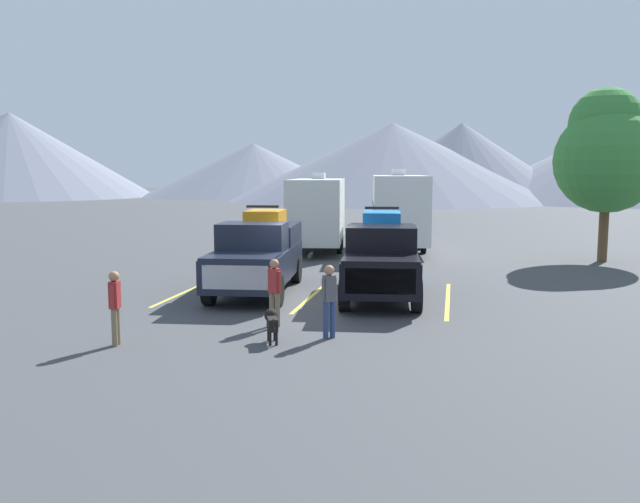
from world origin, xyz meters
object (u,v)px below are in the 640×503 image
at_px(pickup_truck_a, 258,253).
at_px(person_c, 274,288).
at_px(pickup_truck_b, 381,256).
at_px(dog, 272,321).
at_px(camper_trailer_b, 399,208).
at_px(person_b, 115,303).
at_px(person_a, 329,296).
at_px(camper_trailer_a, 317,210).

relative_size(pickup_truck_a, person_c, 3.65).
relative_size(pickup_truck_b, dog, 7.17).
height_order(person_c, dog, person_c).
xyz_separation_m(camper_trailer_b, person_b, (-4.50, -17.99, -1.08)).
height_order(pickup_truck_b, dog, pickup_truck_b).
distance_m(person_a, person_b, 4.61).
height_order(camper_trailer_a, person_a, camper_trailer_a).
xyz_separation_m(pickup_truck_b, person_b, (-4.93, -6.66, -0.28)).
relative_size(pickup_truck_b, person_a, 3.52).
xyz_separation_m(person_b, person_c, (2.86, 2.35, 0.01)).
bearing_deg(dog, pickup_truck_a, 109.82).
bearing_deg(person_a, camper_trailer_a, 102.88).
distance_m(pickup_truck_a, pickup_truck_b, 3.82).
relative_size(pickup_truck_b, person_c, 3.56).
xyz_separation_m(camper_trailer_b, person_a, (-0.15, -16.46, -1.06)).
bearing_deg(camper_trailer_a, person_c, -82.06).
distance_m(pickup_truck_a, person_b, 6.81).
bearing_deg(person_b, pickup_truck_a, 80.61).
xyz_separation_m(pickup_truck_a, person_c, (1.75, -4.36, -0.27)).
xyz_separation_m(person_c, dog, (0.32, -1.37, -0.48)).
distance_m(pickup_truck_a, person_a, 6.12).
bearing_deg(pickup_truck_b, person_c, -115.74).
bearing_deg(person_a, person_b, -160.62).
bearing_deg(dog, pickup_truck_b, 72.80).
xyz_separation_m(camper_trailer_a, camper_trailer_b, (3.68, 1.01, 0.08)).
xyz_separation_m(pickup_truck_a, person_b, (-1.11, -6.71, -0.28)).
xyz_separation_m(pickup_truck_b, person_c, (-2.08, -4.31, -0.27)).
height_order(pickup_truck_a, dog, pickup_truck_a).
bearing_deg(person_c, person_a, -28.82).
distance_m(pickup_truck_b, person_c, 4.79).
height_order(pickup_truck_a, person_b, pickup_truck_a).
xyz_separation_m(camper_trailer_a, person_a, (3.53, -15.44, -0.98)).
distance_m(person_a, person_c, 1.70).
bearing_deg(dog, person_b, -162.86).
bearing_deg(pickup_truck_a, camper_trailer_b, 73.27).
relative_size(camper_trailer_b, dog, 9.98).
height_order(pickup_truck_b, camper_trailer_b, camper_trailer_b).
xyz_separation_m(pickup_truck_a, pickup_truck_b, (3.82, -0.06, 0.00)).
bearing_deg(dog, person_a, 25.16).
xyz_separation_m(person_a, person_c, (-1.49, 0.82, -0.01)).
bearing_deg(camper_trailer_a, pickup_truck_a, -88.36).
xyz_separation_m(pickup_truck_b, dog, (-1.76, -5.68, -0.75)).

